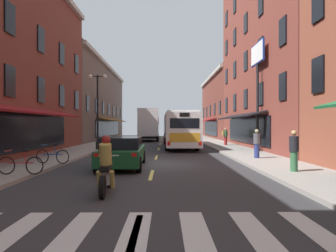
{
  "coord_description": "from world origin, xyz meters",
  "views": [
    {
      "loc": [
        0.55,
        -15.28,
        1.94
      ],
      "look_at": [
        0.78,
        9.75,
        1.9
      ],
      "focal_mm": 32.04,
      "sensor_mm": 36.0,
      "label": 1
    }
  ],
  "objects_px": {
    "sedan_near": "(122,152)",
    "pedestrian_far": "(294,150)",
    "box_truck": "(149,125)",
    "pedestrian_rear": "(257,143)",
    "sedan_mid": "(150,133)",
    "motorcycle_rider": "(106,168)",
    "billboard_sign": "(258,69)",
    "bicycle_near": "(53,156)",
    "pedestrian_near": "(225,136)",
    "street_lamp_twin": "(98,108)",
    "bicycle_mid": "(20,165)",
    "transit_bus": "(179,129)"
  },
  "relations": [
    {
      "from": "pedestrian_near",
      "to": "bicycle_near",
      "type": "bearing_deg",
      "value": -51.38
    },
    {
      "from": "sedan_near",
      "to": "pedestrian_far",
      "type": "bearing_deg",
      "value": -17.02
    },
    {
      "from": "billboard_sign",
      "to": "motorcycle_rider",
      "type": "distance_m",
      "value": 15.74
    },
    {
      "from": "motorcycle_rider",
      "to": "pedestrian_rear",
      "type": "distance_m",
      "value": 10.44
    },
    {
      "from": "pedestrian_far",
      "to": "sedan_mid",
      "type": "bearing_deg",
      "value": 115.03
    },
    {
      "from": "pedestrian_rear",
      "to": "street_lamp_twin",
      "type": "xyz_separation_m",
      "value": [
        -10.23,
        6.25,
        2.33
      ]
    },
    {
      "from": "box_truck",
      "to": "pedestrian_near",
      "type": "xyz_separation_m",
      "value": [
        7.62,
        -9.91,
        -1.03
      ]
    },
    {
      "from": "pedestrian_far",
      "to": "pedestrian_rear",
      "type": "xyz_separation_m",
      "value": [
        0.01,
        4.83,
        -0.01
      ]
    },
    {
      "from": "bicycle_mid",
      "to": "street_lamp_twin",
      "type": "height_order",
      "value": "street_lamp_twin"
    },
    {
      "from": "bicycle_near",
      "to": "bicycle_mid",
      "type": "height_order",
      "value": "same"
    },
    {
      "from": "transit_bus",
      "to": "sedan_near",
      "type": "distance_m",
      "value": 13.43
    },
    {
      "from": "billboard_sign",
      "to": "box_truck",
      "type": "bearing_deg",
      "value": 117.4
    },
    {
      "from": "sedan_mid",
      "to": "bicycle_mid",
      "type": "xyz_separation_m",
      "value": [
        -3.01,
        -35.4,
        -0.23
      ]
    },
    {
      "from": "billboard_sign",
      "to": "bicycle_near",
      "type": "xyz_separation_m",
      "value": [
        -11.85,
        -6.79,
        -5.4
      ]
    },
    {
      "from": "billboard_sign",
      "to": "sedan_mid",
      "type": "relative_size",
      "value": 1.66
    },
    {
      "from": "box_truck",
      "to": "bicycle_near",
      "type": "xyz_separation_m",
      "value": [
        -3.29,
        -23.3,
        -1.51
      ]
    },
    {
      "from": "transit_bus",
      "to": "pedestrian_far",
      "type": "relative_size",
      "value": 7.55
    },
    {
      "from": "bicycle_mid",
      "to": "pedestrian_near",
      "type": "bearing_deg",
      "value": 56.7
    },
    {
      "from": "bicycle_near",
      "to": "pedestrian_far",
      "type": "xyz_separation_m",
      "value": [
        10.41,
        -2.5,
        0.46
      ]
    },
    {
      "from": "transit_bus",
      "to": "street_lamp_twin",
      "type": "relative_size",
      "value": 2.14
    },
    {
      "from": "pedestrian_near",
      "to": "street_lamp_twin",
      "type": "bearing_deg",
      "value": -78.03
    },
    {
      "from": "sedan_mid",
      "to": "bicycle_near",
      "type": "relative_size",
      "value": 2.71
    },
    {
      "from": "sedan_mid",
      "to": "bicycle_near",
      "type": "distance_m",
      "value": 32.36
    },
    {
      "from": "pedestrian_near",
      "to": "pedestrian_rear",
      "type": "relative_size",
      "value": 1.0
    },
    {
      "from": "sedan_mid",
      "to": "pedestrian_near",
      "type": "bearing_deg",
      "value": -67.3
    },
    {
      "from": "sedan_mid",
      "to": "pedestrian_far",
      "type": "relative_size",
      "value": 2.84
    },
    {
      "from": "bicycle_mid",
      "to": "pedestrian_near",
      "type": "distance_m",
      "value": 19.83
    },
    {
      "from": "motorcycle_rider",
      "to": "billboard_sign",
      "type": "bearing_deg",
      "value": 56.47
    },
    {
      "from": "billboard_sign",
      "to": "pedestrian_near",
      "type": "distance_m",
      "value": 8.29
    },
    {
      "from": "motorcycle_rider",
      "to": "pedestrian_far",
      "type": "bearing_deg",
      "value": 24.58
    },
    {
      "from": "motorcycle_rider",
      "to": "transit_bus",
      "type": "bearing_deg",
      "value": 80.86
    },
    {
      "from": "bicycle_mid",
      "to": "pedestrian_rear",
      "type": "relative_size",
      "value": 1.08
    },
    {
      "from": "sedan_near",
      "to": "box_truck",
      "type": "bearing_deg",
      "value": 90.17
    },
    {
      "from": "bicycle_near",
      "to": "pedestrian_rear",
      "type": "bearing_deg",
      "value": 12.62
    },
    {
      "from": "sedan_near",
      "to": "pedestrian_near",
      "type": "relative_size",
      "value": 2.9
    },
    {
      "from": "street_lamp_twin",
      "to": "motorcycle_rider",
      "type": "bearing_deg",
      "value": -76.34
    },
    {
      "from": "box_truck",
      "to": "pedestrian_rear",
      "type": "relative_size",
      "value": 4.54
    },
    {
      "from": "box_truck",
      "to": "sedan_near",
      "type": "relative_size",
      "value": 1.57
    },
    {
      "from": "sedan_mid",
      "to": "motorcycle_rider",
      "type": "distance_m",
      "value": 37.82
    },
    {
      "from": "transit_bus",
      "to": "bicycle_mid",
      "type": "relative_size",
      "value": 7.1
    },
    {
      "from": "street_lamp_twin",
      "to": "transit_bus",
      "type": "bearing_deg",
      "value": 32.64
    },
    {
      "from": "box_truck",
      "to": "sedan_near",
      "type": "xyz_separation_m",
      "value": [
        0.07,
        -23.64,
        -1.29
      ]
    },
    {
      "from": "motorcycle_rider",
      "to": "bicycle_mid",
      "type": "relative_size",
      "value": 1.21
    },
    {
      "from": "sedan_near",
      "to": "sedan_mid",
      "type": "distance_m",
      "value": 32.56
    },
    {
      "from": "motorcycle_rider",
      "to": "bicycle_mid",
      "type": "xyz_separation_m",
      "value": [
        -3.62,
        2.41,
        -0.21
      ]
    },
    {
      "from": "transit_bus",
      "to": "motorcycle_rider",
      "type": "distance_m",
      "value": 18.52
    },
    {
      "from": "pedestrian_rear",
      "to": "bicycle_mid",
      "type": "bearing_deg",
      "value": 41.04
    },
    {
      "from": "transit_bus",
      "to": "pedestrian_rear",
      "type": "distance_m",
      "value": 11.05
    },
    {
      "from": "transit_bus",
      "to": "box_truck",
      "type": "height_order",
      "value": "box_truck"
    },
    {
      "from": "billboard_sign",
      "to": "bicycle_near",
      "type": "relative_size",
      "value": 4.52
    }
  ]
}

